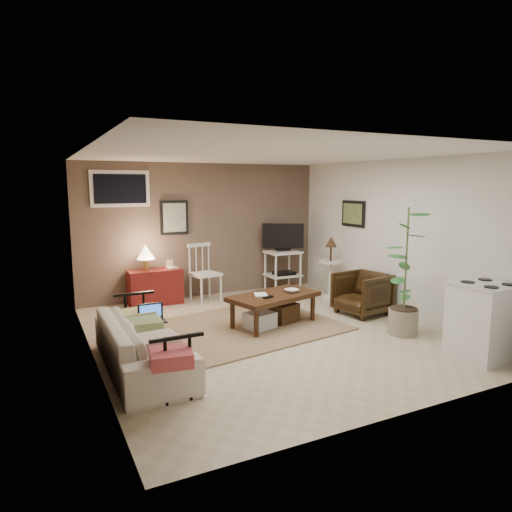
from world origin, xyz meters
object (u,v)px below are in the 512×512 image
armchair (362,291)px  potted_plant (406,267)px  red_console (154,284)px  stove (485,320)px  sofa (142,336)px  tv_stand (283,256)px  coffee_table (273,307)px  side_table (331,260)px  spindle_chair (205,274)px

armchair → potted_plant: bearing=-15.3°
red_console → stove: (2.87, -4.13, 0.09)m
sofa → tv_stand: size_ratio=1.49×
red_console → tv_stand: 2.47m
coffee_table → red_console: 2.32m
coffee_table → red_console: red_console is taller
red_console → side_table: 3.11m
spindle_chair → side_table: side_table is taller
sofa → side_table: side_table is taller
red_console → spindle_chair: size_ratio=1.03×
spindle_chair → stove: size_ratio=1.12×
coffee_table → stove: bearing=-52.8°
red_console → potted_plant: potted_plant is taller
red_console → armchair: bearing=-36.7°
potted_plant → side_table: bearing=81.7°
armchair → potted_plant: size_ratio=0.42×
coffee_table → potted_plant: bearing=-38.5°
coffee_table → tv_stand: (1.21, 1.84, 0.41)m
side_table → tv_stand: bearing=120.8°
stove → coffee_table: bearing=127.2°
potted_plant → stove: 1.18m
tv_stand → stove: size_ratio=1.45×
coffee_table → stove: stove is taller
tv_stand → side_table: tv_stand is taller
sofa → tv_stand: 4.16m
side_table → red_console: bearing=161.8°
armchair → coffee_table: bearing=-101.1°
red_console → potted_plant: 4.09m
tv_stand → armchair: size_ratio=1.78×
coffee_table → sofa: bearing=-160.1°
coffee_table → sofa: sofa is taller
sofa → armchair: (3.57, 0.65, -0.01)m
sofa → red_console: size_ratio=1.88×
coffee_table → potted_plant: (1.40, -1.11, 0.66)m
coffee_table → side_table: side_table is taller
coffee_table → spindle_chair: bearing=101.4°
spindle_chair → stove: bearing=-63.2°
tv_stand → potted_plant: 2.97m
red_console → spindle_chair: bearing=-9.4°
side_table → stove: (-0.07, -3.17, -0.25)m
potted_plant → tv_stand: bearing=93.6°
spindle_chair → armchair: (1.90, -1.91, -0.11)m
spindle_chair → tv_stand: (1.58, 0.01, 0.22)m
coffee_table → tv_stand: bearing=56.6°
tv_stand → side_table: (0.50, -0.84, 0.00)m
tv_stand → sofa: bearing=-141.5°
coffee_table → side_table: 2.03m
sofa → spindle_chair: (1.66, 2.56, 0.09)m
sofa → side_table: size_ratio=1.74×
side_table → stove: size_ratio=1.24×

